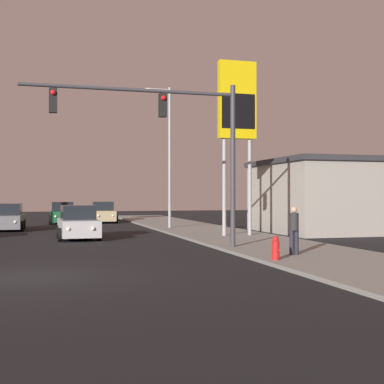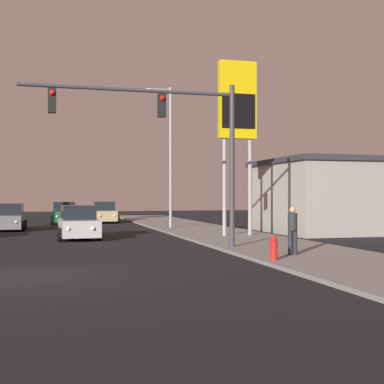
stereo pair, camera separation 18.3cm
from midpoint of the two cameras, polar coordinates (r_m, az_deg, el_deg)
name	(u,v)px [view 2 (the right image)]	position (r m, az deg, el deg)	size (l,w,h in m)	color
ground_plane	(30,276)	(15.22, -16.59, -8.58)	(120.00, 120.00, 0.00)	black
sidewalk_right	(236,238)	(26.74, 4.95, -4.92)	(5.00, 60.00, 0.12)	gray
building_gas_station	(350,196)	(33.54, 16.64, -0.39)	(10.30, 8.30, 4.30)	gray
car_green	(64,214)	(42.84, -13.38, -2.26)	(2.04, 4.31, 1.68)	#195933
car_tan	(104,213)	(43.60, -9.20, -2.24)	(2.04, 4.34, 1.68)	tan
car_grey	(9,218)	(35.11, -18.81, -2.67)	(2.04, 4.34, 1.68)	slate
car_silver	(78,224)	(27.47, -11.84, -3.32)	(2.04, 4.34, 1.68)	#B7B7BC
traffic_light_mast	(173,129)	(20.98, -1.81, 6.75)	(8.34, 0.36, 6.50)	#38383D
street_lamp	(169,150)	(34.39, -2.36, 4.53)	(1.74, 0.24, 9.00)	#99999E
gas_station_sign	(237,110)	(28.03, 5.04, 8.74)	(2.00, 0.42, 9.00)	#99999E
fire_hydrant	(274,248)	(17.33, 9.02, -5.97)	(0.24, 0.34, 0.76)	red
pedestrian_on_sidewalk	(293,228)	(18.85, 10.96, -3.84)	(0.34, 0.32, 1.67)	#23232D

